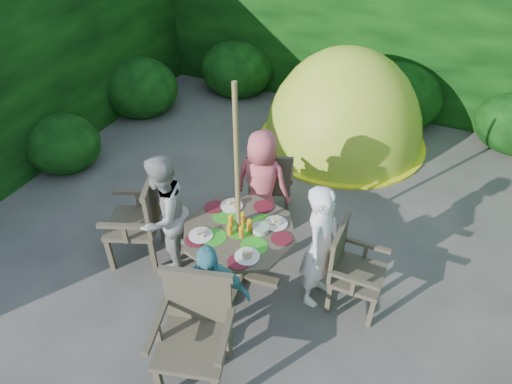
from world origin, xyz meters
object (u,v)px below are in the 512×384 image
at_px(garden_chair_front, 195,330).
at_px(dome_tent, 340,141).
at_px(garden_chair_right, 351,268).
at_px(child_front, 209,298).
at_px(parasol_pole, 238,195).
at_px(garden_chair_back, 270,182).
at_px(patio_table, 240,238).
at_px(garden_chair_left, 140,218).
at_px(child_left, 164,215).
at_px(child_right, 321,247).
at_px(child_back, 262,184).

relative_size(garden_chair_front, dome_tent, 0.34).
relative_size(garden_chair_right, child_front, 0.74).
distance_m(parasol_pole, garden_chair_back, 1.27).
relative_size(patio_table, dome_tent, 0.43).
bearing_deg(garden_chair_back, garden_chair_left, 32.41).
relative_size(parasol_pole, garden_chair_right, 2.50).
xyz_separation_m(patio_table, garden_chair_right, (1.09, 0.16, -0.09)).
height_order(garden_chair_back, child_front, child_front).
height_order(garden_chair_right, child_left, child_left).
relative_size(garden_chair_left, garden_chair_front, 0.98).
bearing_deg(child_right, child_front, 147.36).
distance_m(parasol_pole, child_right, 0.91).
relative_size(parasol_pole, garden_chair_front, 2.19).
relative_size(patio_table, parasol_pole, 0.59).
distance_m(child_left, child_back, 1.13).
bearing_deg(dome_tent, child_left, -87.71).
bearing_deg(garden_chair_front, child_back, 82.01).
height_order(patio_table, child_right, child_right).
bearing_deg(patio_table, child_right, 7.64).
height_order(parasol_pole, dome_tent, parasol_pole).
bearing_deg(garden_chair_left, parasol_pole, 74.62).
bearing_deg(child_front, garden_chair_back, 71.24).
bearing_deg(garden_chair_left, child_right, 75.10).
relative_size(parasol_pole, child_front, 1.86).
xyz_separation_m(child_back, dome_tent, (0.30, 2.29, -0.65)).
bearing_deg(child_right, child_left, 102.36).
distance_m(garden_chair_back, child_back, 0.35).
bearing_deg(garden_chair_right, garden_chair_left, 97.17).
xyz_separation_m(garden_chair_left, dome_tent, (1.28, 3.21, -0.53)).
distance_m(garden_chair_back, child_front, 1.91).
distance_m(child_back, child_front, 1.60).
relative_size(patio_table, garden_chair_back, 1.47).
xyz_separation_m(garden_chair_right, child_back, (-1.20, 0.63, 0.18)).
relative_size(garden_chair_left, dome_tent, 0.33).
xyz_separation_m(child_right, child_back, (-0.90, 0.69, -0.02)).
xyz_separation_m(child_right, child_left, (-1.59, -0.21, -0.01)).
height_order(garden_chair_left, child_right, child_right).
height_order(child_left, child_front, child_left).
bearing_deg(child_right, garden_chair_right, -75.72).
bearing_deg(garden_chair_front, child_right, 45.72).
relative_size(garden_chair_back, child_right, 0.65).
bearing_deg(garden_chair_left, patio_table, 74.67).
bearing_deg(garden_chair_right, child_left, 97.77).
height_order(garden_chair_left, garden_chair_back, garden_chair_left).
distance_m(child_front, dome_tent, 3.93).
height_order(garden_chair_right, child_front, child_front).
distance_m(child_left, child_front, 1.13).
distance_m(garden_chair_right, child_back, 1.37).
relative_size(garden_chair_right, garden_chair_front, 0.87).
xyz_separation_m(child_front, dome_tent, (0.09, 3.88, -0.59)).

